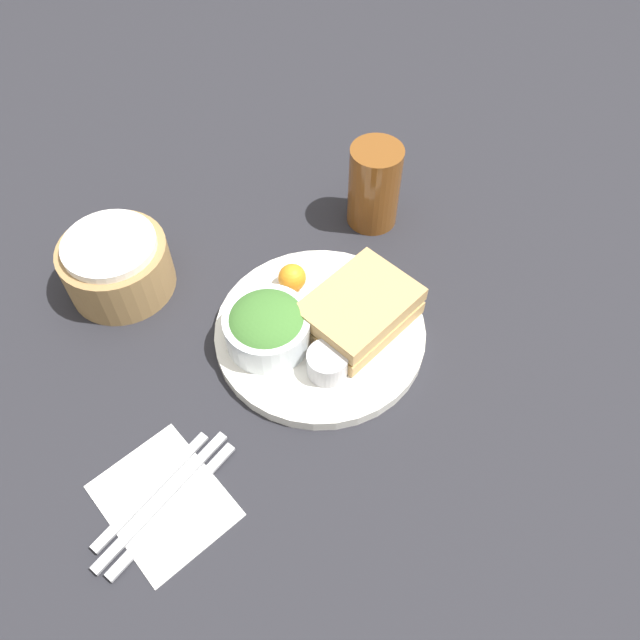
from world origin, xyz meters
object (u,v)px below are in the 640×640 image
object	(u,v)px
bread_basket	(117,265)
knife	(163,499)
dressing_cup	(327,363)
drink_glass	(374,186)
plate	(320,332)
sandwich	(360,310)
spoon	(152,490)
fork	(174,508)
salad_bowl	(267,326)

from	to	relation	value
bread_basket	knife	bearing A→B (deg)	-113.59
dressing_cup	drink_glass	bearing A→B (deg)	34.60
plate	drink_glass	distance (m)	0.25
sandwich	spoon	bearing A→B (deg)	-178.35
fork	knife	bearing A→B (deg)	-90.00
dressing_cup	plate	bearing A→B (deg)	56.49
plate	knife	bearing A→B (deg)	-169.60
salad_bowl	dressing_cup	distance (m)	0.09
dressing_cup	fork	size ratio (longest dim) A/B	0.28
bread_basket	knife	xyz separation A→B (m)	(-0.14, -0.32, -0.04)
dressing_cup	bread_basket	world-z (taller)	bread_basket
sandwich	dressing_cup	distance (m)	0.09
salad_bowl	bread_basket	distance (m)	0.25
sandwich	spoon	world-z (taller)	sandwich
salad_bowl	drink_glass	bearing A→B (deg)	16.92
sandwich	fork	distance (m)	0.35
sandwich	salad_bowl	size ratio (longest dim) A/B	1.35
salad_bowl	dressing_cup	bearing A→B (deg)	-73.72
plate	salad_bowl	size ratio (longest dim) A/B	2.50
fork	spoon	size ratio (longest dim) A/B	1.11
knife	fork	bearing A→B (deg)	90.00
sandwich	fork	bearing A→B (deg)	-172.40
sandwich	salad_bowl	xyz separation A→B (m)	(-0.11, 0.06, 0.01)
sandwich	dressing_cup	xyz separation A→B (m)	(-0.09, -0.03, -0.01)
knife	salad_bowl	bearing A→B (deg)	-169.67
salad_bowl	drink_glass	distance (m)	0.29
plate	knife	size ratio (longest dim) A/B	1.40
sandwich	bread_basket	bearing A→B (deg)	125.15
salad_bowl	fork	distance (m)	0.25
plate	salad_bowl	bearing A→B (deg)	152.59
dressing_cup	knife	bearing A→B (deg)	179.36
plate	spoon	xyz separation A→B (m)	(-0.30, -0.04, -0.00)
sandwich	knife	world-z (taller)	sandwich
sandwich	spoon	distance (m)	0.35
plate	dressing_cup	world-z (taller)	dressing_cup
spoon	fork	bearing A→B (deg)	90.00
drink_glass	spoon	distance (m)	0.54
salad_bowl	drink_glass	world-z (taller)	drink_glass
sandwich	spoon	xyz separation A→B (m)	(-0.35, -0.01, -0.04)
plate	sandwich	size ratio (longest dim) A/B	1.85
spoon	salad_bowl	bearing A→B (deg)	-173.83
salad_bowl	bread_basket	size ratio (longest dim) A/B	0.76
plate	sandwich	bearing A→B (deg)	-28.57
fork	knife	distance (m)	0.02
plate	salad_bowl	xyz separation A→B (m)	(-0.06, 0.03, 0.04)
fork	knife	world-z (taller)	same
salad_bowl	bread_basket	bearing A→B (deg)	111.71
fork	knife	xyz separation A→B (m)	(-0.00, 0.02, 0.00)
fork	salad_bowl	bearing A→B (deg)	-165.62
sandwich	drink_glass	xyz separation A→B (m)	(0.17, 0.15, 0.02)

